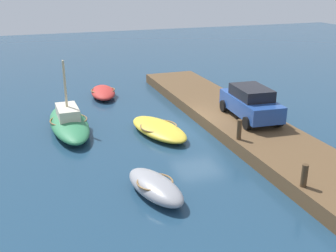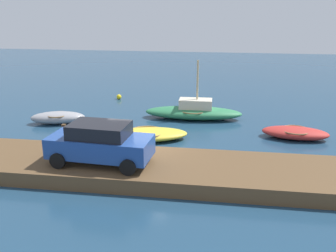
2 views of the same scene
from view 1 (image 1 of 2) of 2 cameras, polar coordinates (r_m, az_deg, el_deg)
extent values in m
plane|color=navy|center=(21.79, 4.24, -0.17)|extent=(84.00, 84.00, 0.00)
cube|color=brown|center=(22.55, 9.04, 1.17)|extent=(20.89, 3.68, 0.62)
ellipsoid|color=#939399|center=(15.00, -1.83, -8.56)|extent=(3.41, 2.02, 0.72)
torus|color=olive|center=(14.91, -1.84, -7.89)|extent=(1.65, 1.65, 0.07)
ellipsoid|color=#2D7A4C|center=(21.81, -13.80, 0.35)|extent=(6.08, 2.02, 0.75)
torus|color=olive|center=(21.74, -13.84, 0.86)|extent=(1.99, 1.99, 0.07)
cube|color=beige|center=(21.76, -13.97, 1.82)|extent=(2.04, 1.09, 0.65)
cylinder|color=#C6B284|center=(21.50, -14.27, 4.94)|extent=(0.12, 0.12, 3.06)
ellipsoid|color=#B72D28|center=(27.58, -9.14, 4.70)|extent=(3.60, 1.92, 0.61)
torus|color=olive|center=(27.54, -9.16, 5.04)|extent=(1.78, 1.78, 0.07)
ellipsoid|color=gold|center=(20.69, -1.33, -0.41)|extent=(4.62, 2.79, 0.57)
torus|color=olive|center=(20.63, -1.34, 0.00)|extent=(2.30, 2.30, 0.07)
cylinder|color=#47331E|center=(15.08, 18.67, -6.64)|extent=(0.23, 0.23, 0.85)
cylinder|color=#47331E|center=(18.61, 10.01, -0.51)|extent=(0.21, 0.21, 0.94)
cube|color=#234793|center=(21.42, 11.56, 2.90)|extent=(4.28, 2.06, 0.82)
cube|color=black|center=(21.23, 11.69, 4.67)|extent=(2.44, 1.71, 0.56)
cylinder|color=black|center=(22.44, 7.85, 2.83)|extent=(0.65, 0.27, 0.64)
cylinder|color=black|center=(23.16, 11.86, 3.14)|extent=(0.65, 0.27, 0.64)
cylinder|color=black|center=(19.94, 11.06, 0.38)|extent=(0.65, 0.27, 0.64)
cylinder|color=black|center=(20.75, 15.42, 0.81)|extent=(0.65, 0.27, 0.64)
camera|label=2|loc=(33.21, 29.67, 16.43)|focal=40.68mm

